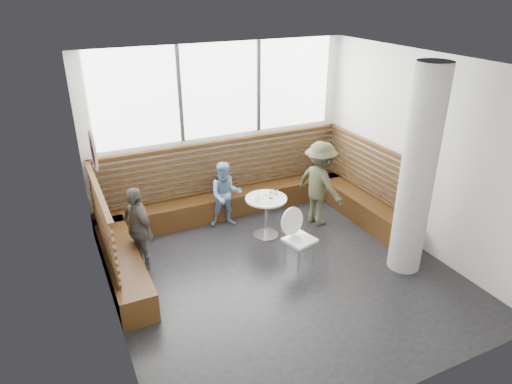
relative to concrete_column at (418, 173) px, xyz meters
name	(u,v)px	position (x,y,z in m)	size (l,w,h in m)	color
room	(286,180)	(-1.85, 0.60, 0.00)	(5.00, 5.00, 3.20)	silver
booth	(238,205)	(-1.85, 2.37, -1.19)	(5.00, 2.50, 1.44)	#39220E
concrete_column	(418,173)	(0.00, 0.00, 0.00)	(0.50, 0.50, 3.20)	gray
wall_art	(93,150)	(-4.31, 1.00, 0.70)	(0.50, 0.50, 0.03)	white
cafe_table	(266,209)	(-1.56, 1.80, -1.07)	(0.72, 0.72, 0.74)	silver
cafe_chair	(298,233)	(-1.50, 0.81, -1.05)	(0.45, 0.44, 0.94)	white
adult_man	(320,184)	(-0.46, 1.82, -0.80)	(1.03, 0.59, 1.59)	#43442D
child_back	(226,195)	(-2.04, 2.47, -0.98)	(0.60, 0.47, 1.24)	#7199C4
child_left	(138,229)	(-3.79, 1.77, -0.91)	(0.81, 0.34, 1.39)	#56544D
plate_near	(258,196)	(-1.66, 1.93, -0.85)	(0.20, 0.20, 0.01)	white
plate_far	(267,192)	(-1.46, 1.99, -0.85)	(0.21, 0.21, 0.01)	white
glass_left	(257,198)	(-1.75, 1.75, -0.80)	(0.07, 0.07, 0.11)	white
glass_mid	(271,195)	(-1.49, 1.76, -0.80)	(0.07, 0.07, 0.11)	white
glass_right	(276,191)	(-1.34, 1.87, -0.80)	(0.07, 0.07, 0.10)	white
menu_card	(272,203)	(-1.56, 1.59, -0.85)	(0.21, 0.15, 0.00)	#A5C64C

